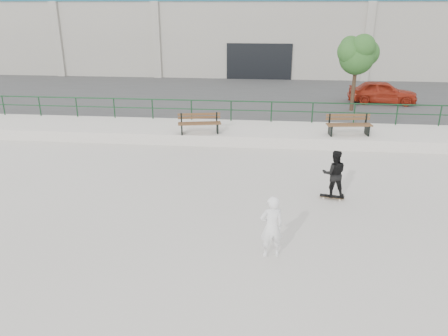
# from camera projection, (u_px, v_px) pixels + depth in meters

# --- Properties ---
(ground) EXTENTS (120.00, 120.00, 0.00)m
(ground) POSITION_uv_depth(u_px,v_px,m) (232.00, 238.00, 11.92)
(ground) COLOR #B3AEA4
(ground) RESTS_ON ground
(ledge) EXTENTS (30.00, 3.00, 0.50)m
(ledge) POSITION_uv_depth(u_px,v_px,m) (250.00, 133.00, 20.67)
(ledge) COLOR silver
(ledge) RESTS_ON ground
(parking_strip) EXTENTS (60.00, 14.00, 0.50)m
(parking_strip) POSITION_uv_depth(u_px,v_px,m) (256.00, 98.00, 28.59)
(parking_strip) COLOR #3F3F3F
(parking_strip) RESTS_ON ground
(railing) EXTENTS (28.00, 0.06, 1.03)m
(railing) POSITION_uv_depth(u_px,v_px,m) (251.00, 107.00, 21.53)
(railing) COLOR #163D20
(railing) RESTS_ON ledge
(commercial_building) EXTENTS (44.20, 16.33, 8.00)m
(commercial_building) POSITION_uv_depth(u_px,v_px,m) (262.00, 21.00, 40.09)
(commercial_building) COLOR #B5B0A2
(commercial_building) RESTS_ON ground
(bench_left) EXTENTS (2.00, 0.95, 0.89)m
(bench_left) POSITION_uv_depth(u_px,v_px,m) (199.00, 123.00, 19.68)
(bench_left) COLOR brown
(bench_left) RESTS_ON ledge
(bench_right) EXTENTS (2.03, 0.81, 0.91)m
(bench_right) POSITION_uv_depth(u_px,v_px,m) (349.00, 125.00, 19.40)
(bench_right) COLOR brown
(bench_right) RESTS_ON ledge
(tree) EXTENTS (2.30, 2.04, 4.08)m
(tree) POSITION_uv_depth(u_px,v_px,m) (358.00, 53.00, 22.97)
(tree) COLOR #463523
(tree) RESTS_ON parking_strip
(red_car) EXTENTS (4.01, 1.91, 1.32)m
(red_car) POSITION_uv_depth(u_px,v_px,m) (382.00, 92.00, 25.56)
(red_car) COLOR #9E2513
(red_car) RESTS_ON parking_strip
(skateboard) EXTENTS (0.80, 0.34, 0.09)m
(skateboard) POSITION_uv_depth(u_px,v_px,m) (332.00, 197.00, 14.29)
(skateboard) COLOR black
(skateboard) RESTS_ON ground
(standing_skater) EXTENTS (0.76, 0.60, 1.57)m
(standing_skater) POSITION_uv_depth(u_px,v_px,m) (334.00, 174.00, 14.00)
(standing_skater) COLOR black
(standing_skater) RESTS_ON skateboard
(seated_skater) EXTENTS (0.68, 0.54, 1.64)m
(seated_skater) POSITION_uv_depth(u_px,v_px,m) (271.00, 227.00, 10.78)
(seated_skater) COLOR white
(seated_skater) RESTS_ON ground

